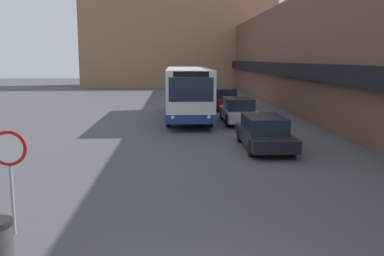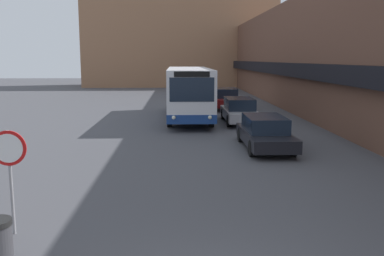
% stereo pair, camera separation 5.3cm
% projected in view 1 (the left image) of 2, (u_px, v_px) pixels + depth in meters
% --- Properties ---
extents(building_row_right, '(5.50, 60.00, 7.97)m').
position_uv_depth(building_row_right, '(328.00, 56.00, 29.29)').
color(building_row_right, brown).
rests_on(building_row_right, ground_plane).
extents(building_backdrop_far, '(26.00, 8.00, 12.85)m').
position_uv_depth(building_backdrop_far, '(179.00, 40.00, 59.43)').
color(building_backdrop_far, '#996B4C').
rests_on(building_backdrop_far, ground_plane).
extents(city_bus, '(2.62, 11.12, 3.19)m').
position_uv_depth(city_bus, '(188.00, 91.00, 27.07)').
color(city_bus, silver).
rests_on(city_bus, ground_plane).
extents(parked_car_front, '(1.84, 4.80, 1.38)m').
position_uv_depth(parked_car_front, '(264.00, 132.00, 18.14)').
color(parked_car_front, black).
rests_on(parked_car_front, ground_plane).
extents(parked_car_middle, '(1.83, 4.81, 1.47)m').
position_uv_depth(parked_car_middle, '(238.00, 110.00, 25.45)').
color(parked_car_middle, '#B7B7BC').
rests_on(parked_car_middle, ground_plane).
extents(parked_car_back, '(1.92, 4.86, 1.54)m').
position_uv_depth(parked_car_back, '(224.00, 98.00, 32.87)').
color(parked_car_back, maroon).
rests_on(parked_car_back, ground_plane).
extents(stop_sign, '(0.76, 0.08, 2.29)m').
position_uv_depth(stop_sign, '(9.00, 160.00, 9.05)').
color(stop_sign, gray).
rests_on(stop_sign, ground_plane).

